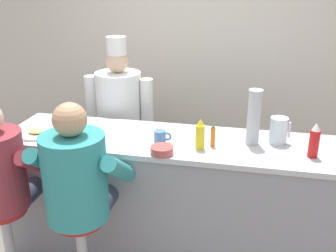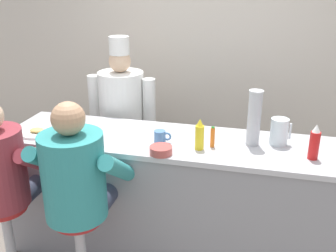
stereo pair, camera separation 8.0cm
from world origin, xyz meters
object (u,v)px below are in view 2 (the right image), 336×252
object	(u,v)px
cereal_bowl	(161,150)
cup_stack_steel	(254,118)
diner_seated_teal	(77,180)
water_pitcher_clear	(279,132)
ketchup_bottle_red	(314,143)
mustard_bottle_yellow	(200,135)
coffee_mug_blue	(160,136)
breakfast_plate	(37,132)
diner_seated_maroon	(1,173)
cook_in_whites_near	(122,117)
hot_sauce_bottle_orange	(213,137)

from	to	relation	value
cereal_bowl	cup_stack_steel	bearing A→B (deg)	27.60
diner_seated_teal	water_pitcher_clear	bearing A→B (deg)	28.31
diner_seated_teal	ketchup_bottle_red	bearing A→B (deg)	18.07
mustard_bottle_yellow	coffee_mug_blue	bearing A→B (deg)	168.93
breakfast_plate	diner_seated_teal	xyz separation A→B (m)	(0.55, -0.45, -0.12)
breakfast_plate	diner_seated_maroon	bearing A→B (deg)	-94.40
diner_seated_maroon	breakfast_plate	bearing A→B (deg)	85.60
cereal_bowl	cup_stack_steel	size ratio (longest dim) A/B	0.39
mustard_bottle_yellow	coffee_mug_blue	size ratio (longest dim) A/B	1.74
cup_stack_steel	cereal_bowl	bearing A→B (deg)	-152.40
ketchup_bottle_red	cup_stack_steel	size ratio (longest dim) A/B	0.60
mustard_bottle_yellow	cook_in_whites_near	world-z (taller)	cook_in_whites_near
hot_sauce_bottle_orange	breakfast_plate	distance (m)	1.39
cereal_bowl	cup_stack_steel	distance (m)	0.72
diner_seated_maroon	cook_in_whites_near	bearing A→B (deg)	70.12
mustard_bottle_yellow	breakfast_plate	xyz separation A→B (m)	(-1.30, -0.03, -0.09)
ketchup_bottle_red	water_pitcher_clear	xyz separation A→B (m)	(-0.23, 0.20, -0.02)
ketchup_bottle_red	diner_seated_teal	bearing A→B (deg)	-161.93
mustard_bottle_yellow	water_pitcher_clear	world-z (taller)	mustard_bottle_yellow
ketchup_bottle_red	hot_sauce_bottle_orange	size ratio (longest dim) A/B	1.59
diner_seated_teal	diner_seated_maroon	bearing A→B (deg)	-179.77
water_pitcher_clear	diner_seated_teal	distance (m)	1.50
cup_stack_steel	cook_in_whites_near	world-z (taller)	cook_in_whites_near
ketchup_bottle_red	coffee_mug_blue	size ratio (longest dim) A/B	1.88
water_pitcher_clear	diner_seated_teal	xyz separation A→B (m)	(-1.31, -0.70, -0.20)
cup_stack_steel	cook_in_whites_near	xyz separation A→B (m)	(-1.25, 0.60, -0.31)
coffee_mug_blue	diner_seated_teal	xyz separation A→B (m)	(-0.44, -0.53, -0.15)
breakfast_plate	cup_stack_steel	world-z (taller)	cup_stack_steel
cereal_bowl	cook_in_whites_near	xyz separation A→B (m)	(-0.63, 0.92, -0.13)
water_pitcher_clear	cup_stack_steel	xyz separation A→B (m)	(-0.19, -0.06, 0.11)
ketchup_bottle_red	diner_seated_teal	size ratio (longest dim) A/B	0.17
cereal_bowl	cook_in_whites_near	world-z (taller)	cook_in_whites_near
hot_sauce_bottle_orange	cook_in_whites_near	world-z (taller)	cook_in_whites_near
coffee_mug_blue	cook_in_whites_near	world-z (taller)	cook_in_whites_near
breakfast_plate	cook_in_whites_near	distance (m)	0.91
hot_sauce_bottle_orange	cup_stack_steel	world-z (taller)	cup_stack_steel
cook_in_whites_near	ketchup_bottle_red	bearing A→B (deg)	-24.09
mustard_bottle_yellow	cup_stack_steel	size ratio (longest dim) A/B	0.56
ketchup_bottle_red	cereal_bowl	size ratio (longest dim) A/B	1.56
coffee_mug_blue	water_pitcher_clear	bearing A→B (deg)	11.30
cook_in_whites_near	cup_stack_steel	bearing A→B (deg)	-25.54
hot_sauce_bottle_orange	diner_seated_maroon	xyz separation A→B (m)	(-1.42, -0.53, -0.20)
diner_seated_maroon	ketchup_bottle_red	bearing A→B (deg)	13.35
cereal_bowl	diner_seated_maroon	bearing A→B (deg)	-163.28
hot_sauce_bottle_orange	cook_in_whites_near	xyz separation A→B (m)	(-0.97, 0.71, -0.18)
mustard_bottle_yellow	cook_in_whites_near	xyz separation A→B (m)	(-0.88, 0.78, -0.21)
breakfast_plate	diner_seated_maroon	xyz separation A→B (m)	(-0.03, -0.45, -0.13)
water_pitcher_clear	diner_seated_maroon	xyz separation A→B (m)	(-1.89, -0.71, -0.22)
breakfast_plate	diner_seated_teal	size ratio (longest dim) A/B	0.17
mustard_bottle_yellow	cook_in_whites_near	size ratio (longest dim) A/B	0.14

